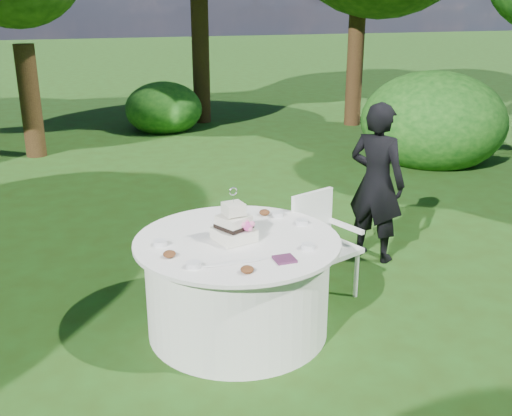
# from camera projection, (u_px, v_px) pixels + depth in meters

# --- Properties ---
(ground) EXTENTS (80.00, 80.00, 0.00)m
(ground) POSITION_uv_depth(u_px,v_px,m) (238.00, 329.00, 4.75)
(ground) COLOR #223C10
(ground) RESTS_ON ground
(napkins) EXTENTS (0.14, 0.14, 0.02)m
(napkins) POSITION_uv_depth(u_px,v_px,m) (285.00, 259.00, 4.13)
(napkins) COLOR #4C2040
(napkins) RESTS_ON table
(feather_plume) EXTENTS (0.48, 0.07, 0.01)m
(feather_plume) POSITION_uv_depth(u_px,v_px,m) (236.00, 262.00, 4.09)
(feather_plume) COLOR white
(feather_plume) RESTS_ON table
(guest) EXTENTS (0.63, 0.69, 1.58)m
(guest) POSITION_uv_depth(u_px,v_px,m) (376.00, 183.00, 5.83)
(guest) COLOR black
(guest) RESTS_ON ground
(table) EXTENTS (1.56, 1.56, 0.77)m
(table) POSITION_uv_depth(u_px,v_px,m) (238.00, 285.00, 4.63)
(table) COLOR white
(table) RESTS_ON ground
(cake) EXTENTS (0.32, 0.32, 0.41)m
(cake) POSITION_uv_depth(u_px,v_px,m) (234.00, 226.00, 4.44)
(cake) COLOR white
(cake) RESTS_ON table
(chair) EXTENTS (0.58, 0.58, 0.91)m
(chair) POSITION_uv_depth(u_px,v_px,m) (321.00, 237.00, 5.20)
(chair) COLOR white
(chair) RESTS_ON ground
(votives) EXTENTS (1.25, 0.86, 0.04)m
(votives) POSITION_uv_depth(u_px,v_px,m) (251.00, 237.00, 4.49)
(votives) COLOR white
(votives) RESTS_ON table
(petal_cups) EXTENTS (1.01, 1.11, 0.05)m
(petal_cups) POSITION_uv_depth(u_px,v_px,m) (229.00, 243.00, 4.36)
(petal_cups) COLOR #562D16
(petal_cups) RESTS_ON table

